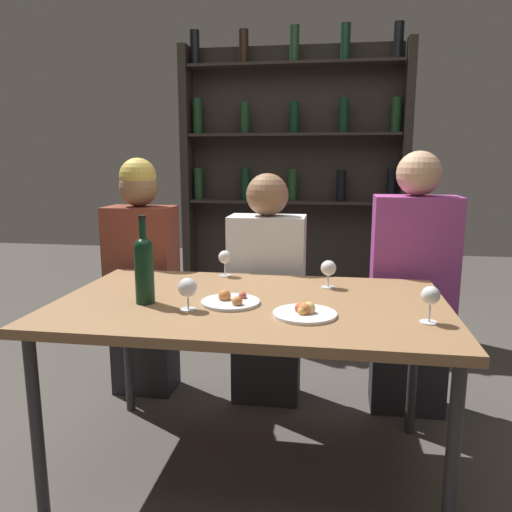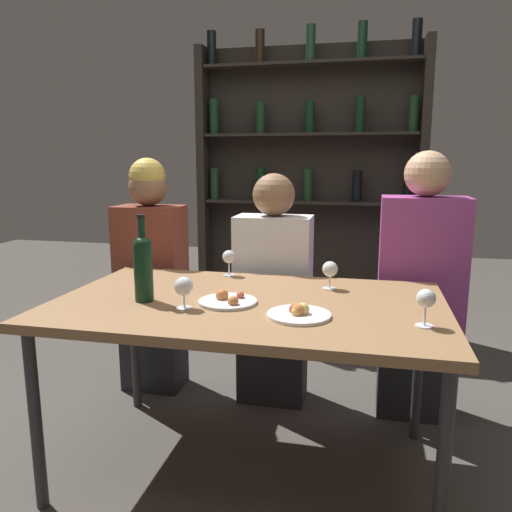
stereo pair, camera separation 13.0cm
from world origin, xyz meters
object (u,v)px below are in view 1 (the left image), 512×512
object	(u,v)px
wine_glass_0	(188,288)
food_plate_1	(305,312)
wine_glass_1	(225,258)
wine_glass_2	(430,297)
wine_bottle	(144,266)
seated_person_center	(267,296)
seated_person_right	(412,292)
seated_person_left	(143,280)
wine_glass_3	(328,269)
food_plate_0	(231,301)

from	to	relation	value
wine_glass_0	food_plate_1	xyz separation A→B (m)	(0.42, -0.00, -0.07)
wine_glass_0	wine_glass_1	xyz separation A→B (m)	(0.02, 0.54, 0.00)
food_plate_1	wine_glass_2	bearing A→B (deg)	-1.60
wine_glass_0	wine_bottle	bearing A→B (deg)	161.60
wine_glass_2	wine_bottle	bearing A→B (deg)	175.69
seated_person_center	seated_person_right	distance (m)	0.72
wine_glass_0	seated_person_left	distance (m)	0.95
wine_glass_3	wine_glass_2	bearing A→B (deg)	-50.70
wine_bottle	food_plate_0	world-z (taller)	wine_bottle
seated_person_right	food_plate_0	bearing A→B (deg)	-138.07
food_plate_1	seated_person_left	size ratio (longest dim) A/B	0.18
wine_glass_1	wine_glass_2	size ratio (longest dim) A/B	0.96
wine_glass_0	seated_person_right	bearing A→B (deg)	41.16
wine_glass_1	food_plate_0	xyz separation A→B (m)	(0.12, -0.44, -0.07)
seated_person_center	wine_glass_3	bearing A→B (deg)	-51.02
seated_person_left	wine_glass_1	bearing A→B (deg)	-25.87
wine_glass_3	seated_person_center	distance (m)	0.55
wine_glass_3	seated_person_left	world-z (taller)	seated_person_left
food_plate_0	seated_person_right	world-z (taller)	seated_person_right
seated_person_center	seated_person_right	size ratio (longest dim) A/B	0.92
wine_glass_3	seated_person_left	size ratio (longest dim) A/B	0.09
wine_bottle	seated_person_left	size ratio (longest dim) A/B	0.26
wine_glass_0	wine_glass_2	world-z (taller)	wine_glass_2
food_plate_0	seated_person_center	world-z (taller)	seated_person_center
wine_glass_1	seated_person_left	size ratio (longest dim) A/B	0.10
wine_glass_1	food_plate_1	world-z (taller)	wine_glass_1
wine_bottle	food_plate_1	xyz separation A→B (m)	(0.61, -0.07, -0.13)
wine_glass_1	seated_person_right	size ratio (longest dim) A/B	0.09
seated_person_right	seated_person_left	bearing A→B (deg)	180.00
seated_person_left	seated_person_center	distance (m)	0.68
wine_glass_2	food_plate_0	size ratio (longest dim) A/B	0.56
seated_person_right	wine_glass_2	bearing A→B (deg)	-94.69
food_plate_0	food_plate_1	size ratio (longest dim) A/B	1.00
wine_glass_2	wine_glass_0	bearing A→B (deg)	178.96
wine_bottle	seated_person_center	world-z (taller)	seated_person_center
wine_bottle	seated_person_center	xyz separation A→B (m)	(0.37, 0.73, -0.30)
wine_bottle	food_plate_0	distance (m)	0.35
seated_person_left	seated_person_center	bearing A→B (deg)	-0.00
wine_glass_3	seated_person_right	size ratio (longest dim) A/B	0.09
wine_glass_1	wine_glass_3	bearing A→B (deg)	-16.54
wine_glass_2	seated_person_center	size ratio (longest dim) A/B	0.11
wine_bottle	seated_person_right	size ratio (longest dim) A/B	0.26
seated_person_right	seated_person_center	bearing A→B (deg)	-180.00
wine_bottle	food_plate_1	bearing A→B (deg)	-6.15
wine_glass_3	food_plate_0	xyz separation A→B (m)	(-0.36, -0.30, -0.07)
wine_glass_0	seated_person_center	bearing A→B (deg)	77.00
food_plate_0	seated_person_center	size ratio (longest dim) A/B	0.19
wine_glass_1	food_plate_0	size ratio (longest dim) A/B	0.54
seated_person_left	wine_glass_3	bearing A→B (deg)	-21.49
wine_glass_0	food_plate_0	size ratio (longest dim) A/B	0.53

